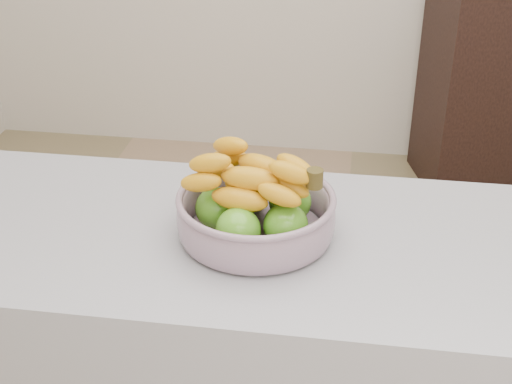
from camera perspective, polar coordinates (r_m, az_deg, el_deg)
cabinet at (r=3.57m, az=18.12°, el=8.21°), size 0.65×0.57×1.00m
fruit_bowl at (r=1.42m, az=-0.02°, el=-1.44°), size 0.32×0.32×0.18m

